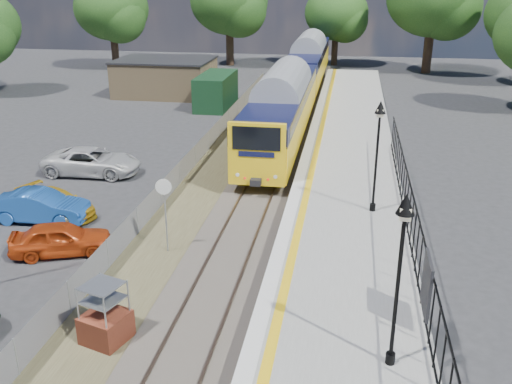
% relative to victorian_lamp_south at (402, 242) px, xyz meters
% --- Properties ---
extents(ground, '(120.00, 120.00, 0.00)m').
position_rel_victorian_lamp_south_xyz_m(ground, '(-5.50, 4.00, -4.30)').
color(ground, '#2D2D30').
rests_on(ground, ground).
extents(track_bed, '(5.90, 80.00, 0.29)m').
position_rel_victorian_lamp_south_xyz_m(track_bed, '(-5.97, 13.67, -4.21)').
color(track_bed, '#473F38').
rests_on(track_bed, ground).
extents(platform, '(5.00, 70.00, 0.90)m').
position_rel_victorian_lamp_south_xyz_m(platform, '(-1.30, 12.00, -3.85)').
color(platform, gray).
rests_on(platform, ground).
extents(platform_edge, '(0.90, 70.00, 0.01)m').
position_rel_victorian_lamp_south_xyz_m(platform_edge, '(-3.36, 12.00, -3.39)').
color(platform_edge, silver).
rests_on(platform_edge, platform).
extents(victorian_lamp_south, '(0.44, 0.44, 4.60)m').
position_rel_victorian_lamp_south_xyz_m(victorian_lamp_south, '(0.00, 0.00, 0.00)').
color(victorian_lamp_south, black).
rests_on(victorian_lamp_south, platform).
extents(victorian_lamp_north, '(0.44, 0.44, 4.60)m').
position_rel_victorian_lamp_south_xyz_m(victorian_lamp_north, '(-0.20, 10.00, 0.00)').
color(victorian_lamp_north, black).
rests_on(victorian_lamp_north, platform).
extents(palisade_fence, '(0.12, 26.00, 2.00)m').
position_rel_victorian_lamp_south_xyz_m(palisade_fence, '(1.05, 6.24, -2.46)').
color(palisade_fence, black).
rests_on(palisade_fence, platform).
extents(wire_fence, '(0.06, 52.00, 1.20)m').
position_rel_victorian_lamp_south_xyz_m(wire_fence, '(-9.70, 16.00, -3.70)').
color(wire_fence, '#999EA3').
rests_on(wire_fence, ground).
extents(outbuilding, '(10.80, 10.10, 3.12)m').
position_rel_victorian_lamp_south_xyz_m(outbuilding, '(-16.41, 35.21, -2.78)').
color(outbuilding, tan).
rests_on(outbuilding, ground).
extents(tree_line, '(56.80, 43.80, 11.88)m').
position_rel_victorian_lamp_south_xyz_m(tree_line, '(-4.10, 46.00, 2.31)').
color(tree_line, '#332319').
rests_on(tree_line, ground).
extents(train, '(2.82, 40.83, 3.51)m').
position_rel_victorian_lamp_south_xyz_m(train, '(-5.50, 33.01, -1.96)').
color(train, yellow).
rests_on(train, ground).
extents(brick_plinth, '(1.49, 1.49, 1.91)m').
position_rel_victorian_lamp_south_xyz_m(brick_plinth, '(-8.00, 0.87, -3.38)').
color(brick_plinth, brown).
rests_on(brick_plinth, ground).
extents(speed_sign, '(0.61, 0.15, 3.03)m').
position_rel_victorian_lamp_south_xyz_m(speed_sign, '(-8.00, 6.63, -2.21)').
color(speed_sign, '#999EA3').
rests_on(speed_sign, ground).
extents(car_red, '(4.04, 2.69, 1.28)m').
position_rel_victorian_lamp_south_xyz_m(car_red, '(-11.96, 5.87, -3.66)').
color(car_red, '#B63C10').
rests_on(car_red, ground).
extents(car_blue, '(4.25, 1.66, 1.38)m').
position_rel_victorian_lamp_south_xyz_m(car_blue, '(-14.31, 8.61, -3.61)').
color(car_blue, '#1B4FA4').
rests_on(car_blue, ground).
extents(car_yellow, '(4.28, 3.08, 1.15)m').
position_rel_victorian_lamp_south_xyz_m(car_yellow, '(-13.93, 9.28, -3.72)').
color(car_yellow, '#C09216').
rests_on(car_yellow, ground).
extents(car_white, '(5.15, 2.48, 1.42)m').
position_rel_victorian_lamp_south_xyz_m(car_white, '(-14.78, 14.81, -3.59)').
color(car_white, silver).
rests_on(car_white, ground).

